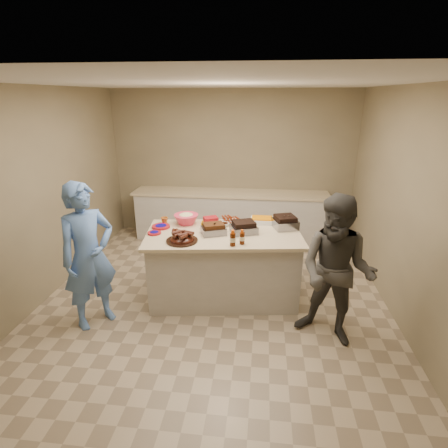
# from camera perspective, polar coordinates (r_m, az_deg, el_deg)

# --- Properties ---
(room) EXTENTS (4.50, 5.00, 2.70)m
(room) POSITION_cam_1_polar(r_m,az_deg,el_deg) (4.80, -1.57, -12.14)
(room) COLOR gray
(room) RESTS_ON ground
(back_counter) EXTENTS (3.60, 0.64, 0.90)m
(back_counter) POSITION_cam_1_polar(r_m,az_deg,el_deg) (6.59, 1.02, 1.46)
(back_counter) COLOR beige
(back_counter) RESTS_ON ground
(island) EXTENTS (2.07, 1.27, 0.93)m
(island) POSITION_cam_1_polar(r_m,az_deg,el_deg) (4.87, -0.07, -11.61)
(island) COLOR beige
(island) RESTS_ON ground
(rib_platter) EXTENTS (0.41, 0.41, 0.15)m
(rib_platter) POSITION_cam_1_polar(r_m,az_deg,el_deg) (4.22, -6.87, -2.83)
(rib_platter) COLOR #46180C
(rib_platter) RESTS_ON island
(pulled_pork_tray) EXTENTS (0.36, 0.31, 0.09)m
(pulled_pork_tray) POSITION_cam_1_polar(r_m,az_deg,el_deg) (4.42, -1.71, -1.64)
(pulled_pork_tray) COLOR #47230F
(pulled_pork_tray) RESTS_ON island
(brisket_tray) EXTENTS (0.38, 0.35, 0.09)m
(brisket_tray) POSITION_cam_1_polar(r_m,az_deg,el_deg) (4.47, 3.23, -1.41)
(brisket_tray) COLOR black
(brisket_tray) RESTS_ON island
(roasting_pan) EXTENTS (0.37, 0.37, 0.12)m
(roasting_pan) POSITION_cam_1_polar(r_m,az_deg,el_deg) (4.68, 9.88, -0.65)
(roasting_pan) COLOR gray
(roasting_pan) RESTS_ON island
(coleslaw_bowl) EXTENTS (0.37, 0.37, 0.23)m
(coleslaw_bowl) POSITION_cam_1_polar(r_m,az_deg,el_deg) (4.79, -6.16, 0.03)
(coleslaw_bowl) COLOR #CF2F4C
(coleslaw_bowl) RESTS_ON island
(sausage_plate) EXTENTS (0.38, 0.38, 0.05)m
(sausage_plate) POSITION_cam_1_polar(r_m,az_deg,el_deg) (4.84, 1.16, 0.38)
(sausage_plate) COLOR silver
(sausage_plate) RESTS_ON island
(mac_cheese_dish) EXTENTS (0.31, 0.23, 0.08)m
(mac_cheese_dish) POSITION_cam_1_polar(r_m,az_deg,el_deg) (4.83, 6.21, 0.20)
(mac_cheese_dish) COLOR orange
(mac_cheese_dish) RESTS_ON island
(bbq_bottle_a) EXTENTS (0.07, 0.07, 0.19)m
(bbq_bottle_a) POSITION_cam_1_polar(r_m,az_deg,el_deg) (4.08, 1.42, -3.56)
(bbq_bottle_a) COLOR #411704
(bbq_bottle_a) RESTS_ON island
(bbq_bottle_b) EXTENTS (0.07, 0.07, 0.18)m
(bbq_bottle_b) POSITION_cam_1_polar(r_m,az_deg,el_deg) (4.13, 2.95, -3.26)
(bbq_bottle_b) COLOR #411704
(bbq_bottle_b) RESTS_ON island
(mustard_bottle) EXTENTS (0.05, 0.05, 0.12)m
(mustard_bottle) POSITION_cam_1_polar(r_m,az_deg,el_deg) (4.59, -3.49, -0.80)
(mustard_bottle) COLOR #D78F00
(mustard_bottle) RESTS_ON island
(sauce_bowl) EXTENTS (0.14, 0.06, 0.14)m
(sauce_bowl) POSITION_cam_1_polar(r_m,az_deg,el_deg) (4.69, 0.03, -0.29)
(sauce_bowl) COLOR silver
(sauce_bowl) RESTS_ON island
(plate_stack_large) EXTENTS (0.27, 0.27, 0.03)m
(plate_stack_large) POSITION_cam_1_polar(r_m,az_deg,el_deg) (4.70, -10.25, -0.57)
(plate_stack_large) COLOR maroon
(plate_stack_large) RESTS_ON island
(plate_stack_small) EXTENTS (0.19, 0.19, 0.02)m
(plate_stack_small) POSITION_cam_1_polar(r_m,az_deg,el_deg) (4.51, -11.29, -1.57)
(plate_stack_small) COLOR maroon
(plate_stack_small) RESTS_ON island
(plastic_cup) EXTENTS (0.11, 0.10, 0.10)m
(plastic_cup) POSITION_cam_1_polar(r_m,az_deg,el_deg) (4.84, -9.65, 0.07)
(plastic_cup) COLOR #AC5E1E
(plastic_cup) RESTS_ON island
(basket_stack) EXTENTS (0.23, 0.20, 0.09)m
(basket_stack) POSITION_cam_1_polar(r_m,az_deg,el_deg) (4.78, -2.17, 0.08)
(basket_stack) COLOR maroon
(basket_stack) RESTS_ON island
(guest_blue) EXTENTS (1.73, 1.58, 0.41)m
(guest_blue) POSITION_cam_1_polar(r_m,az_deg,el_deg) (4.66, -19.84, -14.60)
(guest_blue) COLOR #5985D1
(guest_blue) RESTS_ON ground
(guest_gray) EXTENTS (1.48, 1.85, 0.63)m
(guest_gray) POSITION_cam_1_polar(r_m,az_deg,el_deg) (4.32, 16.65, -17.31)
(guest_gray) COLOR #474540
(guest_gray) RESTS_ON ground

